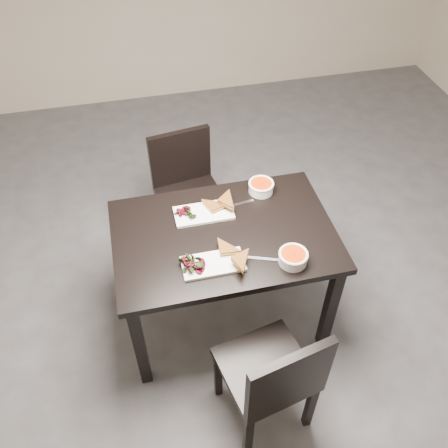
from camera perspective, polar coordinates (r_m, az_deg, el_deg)
name	(u,v)px	position (r m, az deg, el deg)	size (l,w,h in m)	color
ground	(269,269)	(3.44, 5.32, -5.25)	(5.00, 5.00, 0.00)	#47474C
room_shell	(297,0)	(2.34, 8.56, 24.57)	(5.02, 5.02, 2.81)	beige
table	(224,245)	(2.69, 0.00, -2.53)	(1.20, 0.80, 0.75)	black
chair_near	(274,377)	(2.44, 5.91, -17.42)	(0.50, 0.50, 0.85)	black
chair_far	(187,186)	(3.32, -4.40, 4.50)	(0.48, 0.48, 0.85)	black
plate_near	(213,264)	(2.46, -1.28, -4.70)	(0.32, 0.16, 0.02)	white
sandwich_near	(225,255)	(2.46, 0.11, -3.68)	(0.16, 0.12, 0.05)	#915A1E
salad_near	(193,263)	(2.43, -3.61, -4.65)	(0.10, 0.09, 0.04)	black
soup_bowl_near	(293,257)	(2.48, 8.13, -3.86)	(0.15, 0.15, 0.07)	white
cutlery_near	(262,259)	(2.50, 4.54, -4.07)	(0.18, 0.02, 0.00)	silver
plate_far	(204,213)	(2.72, -2.41, 1.29)	(0.33, 0.16, 0.02)	white
sandwich_far	(215,209)	(2.69, -1.01, 1.83)	(0.16, 0.12, 0.05)	#915A1E
salad_far	(186,212)	(2.69, -4.52, 1.43)	(0.10, 0.09, 0.05)	black
soup_bowl_far	(261,186)	(2.85, 4.38, 4.43)	(0.15, 0.15, 0.07)	white
cutlery_far	(239,204)	(2.78, 1.80, 2.39)	(0.18, 0.02, 0.00)	silver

